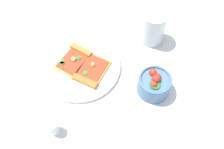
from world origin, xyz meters
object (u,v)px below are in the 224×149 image
object	(u,v)px
pizza_slice_far	(91,72)
pepper_shaker	(53,127)
plate	(80,66)
soda_glass	(154,29)
salad_bowl	(154,84)
pizza_slice_near	(75,58)

from	to	relation	value
pizza_slice_far	pepper_shaker	world-z (taller)	pepper_shaker
plate	pepper_shaker	xyz separation A→B (m)	(0.18, -0.14, 0.03)
soda_glass	pepper_shaker	distance (m)	0.46
pizza_slice_far	pepper_shaker	distance (m)	0.21
salad_bowl	soda_glass	xyz separation A→B (m)	(-0.19, 0.09, 0.02)
plate	salad_bowl	distance (m)	0.25
plate	pepper_shaker	size ratio (longest dim) A/B	4.06
plate	salad_bowl	world-z (taller)	salad_bowl
pizza_slice_near	salad_bowl	xyz separation A→B (m)	(0.20, 0.19, 0.02)
pizza_slice_near	pizza_slice_far	distance (m)	0.08
soda_glass	pizza_slice_near	bearing A→B (deg)	-92.40
plate	soda_glass	distance (m)	0.28
plate	salad_bowl	bearing A→B (deg)	47.80
pizza_slice_far	pepper_shaker	bearing A→B (deg)	-49.48
pepper_shaker	soda_glass	bearing A→B (deg)	115.49
pizza_slice_near	soda_glass	xyz separation A→B (m)	(0.01, 0.29, 0.04)
pepper_shaker	pizza_slice_far	bearing A→B (deg)	130.52
plate	soda_glass	xyz separation A→B (m)	(-0.02, 0.28, 0.05)
pizza_slice_near	pizza_slice_far	bearing A→B (deg)	24.60
soda_glass	plate	bearing A→B (deg)	-86.44
soda_glass	pepper_shaker	size ratio (longest dim) A/B	1.85
pizza_slice_near	pizza_slice_far	xyz separation A→B (m)	(0.07, 0.03, -0.00)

